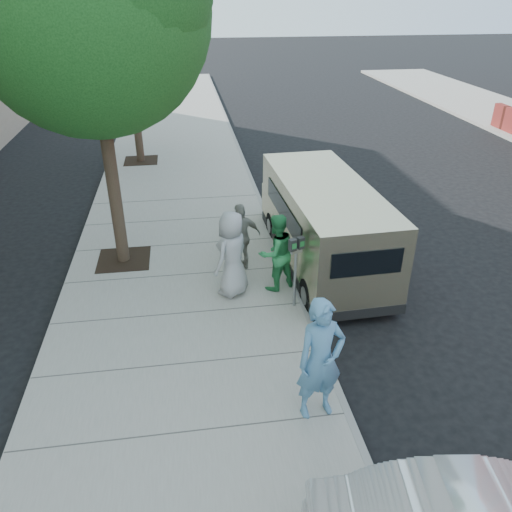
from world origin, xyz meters
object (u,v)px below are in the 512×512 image
object	(u,v)px
tree_near	(89,2)
person_green_shirt	(276,252)
parking_meter	(296,258)
person_striped_polo	(241,237)
tree_far	(126,18)
person_gray_shirt	(232,254)
person_officer	(321,360)
van	(323,222)

from	to	relation	value
tree_near	person_green_shirt	distance (m)	5.86
tree_near	parking_meter	world-z (taller)	tree_near
person_green_shirt	person_striped_polo	distance (m)	1.11
tree_far	person_gray_shirt	xyz separation A→B (m)	(2.34, -9.39, -3.82)
tree_far	person_gray_shirt	world-z (taller)	tree_far
tree_far	person_green_shirt	bearing A→B (deg)	-70.75
person_gray_shirt	person_striped_polo	size ratio (longest dim) A/B	1.16
person_officer	parking_meter	bearing A→B (deg)	74.72
person_green_shirt	person_gray_shirt	bearing A→B (deg)	-20.34
person_officer	person_gray_shirt	distance (m)	3.60
tree_far	parking_meter	distance (m)	11.26
person_officer	van	bearing A→B (deg)	64.48
tree_near	van	size ratio (longest dim) A/B	1.37
tree_near	tree_far	xyz separation A→B (m)	(-0.00, 7.60, -0.66)
parking_meter	person_green_shirt	size ratio (longest dim) A/B	0.90
van	person_striped_polo	xyz separation A→B (m)	(-1.91, -0.21, -0.13)
tree_near	person_striped_polo	size ratio (longest dim) A/B	4.80
person_green_shirt	person_gray_shirt	distance (m)	0.92
person_officer	person_striped_polo	bearing A→B (deg)	87.65
tree_near	van	bearing A→B (deg)	-7.37
tree_far	parking_meter	bearing A→B (deg)	-70.79
tree_far	person_officer	world-z (taller)	tree_far
person_striped_polo	tree_near	bearing A→B (deg)	-33.96
tree_near	parking_meter	bearing A→B (deg)	-35.04
van	person_gray_shirt	distance (m)	2.52
person_green_shirt	person_striped_polo	xyz separation A→B (m)	(-0.61, 0.92, -0.05)
parking_meter	van	bearing A→B (deg)	38.82
tree_near	van	world-z (taller)	tree_near
tree_far	person_officer	bearing A→B (deg)	-75.89
van	person_officer	world-z (taller)	person_officer
van	person_officer	bearing A→B (deg)	-107.91
tree_near	person_gray_shirt	size ratio (longest dim) A/B	4.14
parking_meter	person_gray_shirt	distance (m)	1.35
tree_near	tree_far	size ratio (longest dim) A/B	1.16
tree_near	person_gray_shirt	world-z (taller)	tree_near
tree_near	person_gray_shirt	xyz separation A→B (m)	(2.34, -1.79, -4.49)
tree_near	person_striped_polo	xyz separation A→B (m)	(2.64, -0.80, -4.61)
tree_far	van	size ratio (longest dim) A/B	1.18
parking_meter	person_officer	distance (m)	2.84
parking_meter	person_officer	world-z (taller)	person_officer
van	person_striped_polo	size ratio (longest dim) A/B	3.50
tree_near	tree_far	world-z (taller)	tree_near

